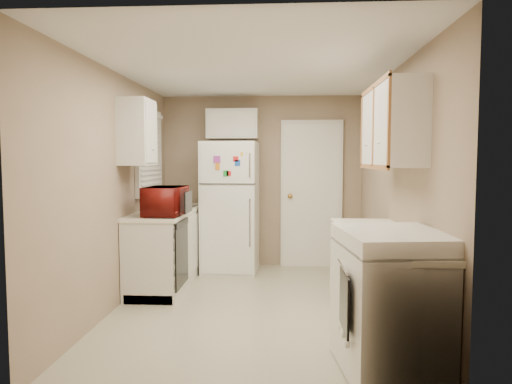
{
  "coord_description": "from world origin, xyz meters",
  "views": [
    {
      "loc": [
        0.3,
        -4.56,
        1.52
      ],
      "look_at": [
        0.0,
        0.5,
        1.15
      ],
      "focal_mm": 32.0,
      "sensor_mm": 36.0,
      "label": 1
    }
  ],
  "objects": [
    {
      "name": "floor",
      "position": [
        0.0,
        0.0,
        0.0
      ],
      "size": [
        3.8,
        3.8,
        0.0
      ],
      "primitive_type": "plane",
      "color": "beige",
      "rests_on": "ground"
    },
    {
      "name": "ceiling",
      "position": [
        0.0,
        0.0,
        2.4
      ],
      "size": [
        3.8,
        3.8,
        0.0
      ],
      "primitive_type": "plane",
      "color": "white",
      "rests_on": "floor"
    },
    {
      "name": "wall_left",
      "position": [
        -1.4,
        0.0,
        1.2
      ],
      "size": [
        3.8,
        3.8,
        0.0
      ],
      "primitive_type": "plane",
      "color": "gray",
      "rests_on": "floor"
    },
    {
      "name": "wall_right",
      "position": [
        1.4,
        0.0,
        1.2
      ],
      "size": [
        3.8,
        3.8,
        0.0
      ],
      "primitive_type": "plane",
      "color": "gray",
      "rests_on": "floor"
    },
    {
      "name": "wall_back",
      "position": [
        0.0,
        1.9,
        1.2
      ],
      "size": [
        2.8,
        2.8,
        0.0
      ],
      "primitive_type": "plane",
      "color": "gray",
      "rests_on": "floor"
    },
    {
      "name": "wall_front",
      "position": [
        0.0,
        -1.9,
        1.2
      ],
      "size": [
        2.8,
        2.8,
        0.0
      ],
      "primitive_type": "plane",
      "color": "gray",
      "rests_on": "floor"
    },
    {
      "name": "left_counter",
      "position": [
        -1.1,
        0.9,
        0.45
      ],
      "size": [
        0.6,
        1.8,
        0.9
      ],
      "primitive_type": "cube",
      "color": "silver",
      "rests_on": "floor"
    },
    {
      "name": "dishwasher",
      "position": [
        -0.81,
        0.3,
        0.49
      ],
      "size": [
        0.03,
        0.58,
        0.72
      ],
      "primitive_type": "cube",
      "color": "black",
      "rests_on": "floor"
    },
    {
      "name": "sink",
      "position": [
        -1.1,
        1.05,
        0.86
      ],
      "size": [
        0.54,
        0.74,
        0.16
      ],
      "primitive_type": "cube",
      "color": "gray",
      "rests_on": "left_counter"
    },
    {
      "name": "microwave",
      "position": [
        -0.98,
        0.33,
        1.05
      ],
      "size": [
        0.58,
        0.33,
        0.38
      ],
      "primitive_type": "imported",
      "rotation": [
        0.0,
        0.0,
        1.54
      ],
      "color": "maroon",
      "rests_on": "left_counter"
    },
    {
      "name": "soap_bottle",
      "position": [
        -1.1,
        1.6,
        1.0
      ],
      "size": [
        0.08,
        0.08,
        0.16
      ],
      "primitive_type": "imported",
      "rotation": [
        0.0,
        0.0,
        -0.06
      ],
      "color": "white",
      "rests_on": "left_counter"
    },
    {
      "name": "window_blinds",
      "position": [
        -1.36,
        1.05,
        1.6
      ],
      "size": [
        0.1,
        0.98,
        1.08
      ],
      "primitive_type": "cube",
      "color": "silver",
      "rests_on": "wall_left"
    },
    {
      "name": "upper_cabinet_left",
      "position": [
        -1.25,
        0.22,
        1.8
      ],
      "size": [
        0.3,
        0.45,
        0.7
      ],
      "primitive_type": "cube",
      "color": "silver",
      "rests_on": "wall_left"
    },
    {
      "name": "refrigerator",
      "position": [
        -0.4,
        1.51,
        0.87
      ],
      "size": [
        0.75,
        0.73,
        1.75
      ],
      "primitive_type": "cube",
      "rotation": [
        0.0,
        0.0,
        -0.04
      ],
      "color": "white",
      "rests_on": "floor"
    },
    {
      "name": "cabinet_over_fridge",
      "position": [
        -0.4,
        1.75,
        2.0
      ],
      "size": [
        0.7,
        0.3,
        0.4
      ],
      "primitive_type": "cube",
      "color": "silver",
      "rests_on": "wall_back"
    },
    {
      "name": "interior_door",
      "position": [
        0.7,
        1.86,
        1.02
      ],
      "size": [
        0.86,
        0.06,
        2.08
      ],
      "primitive_type": "cube",
      "color": "white",
      "rests_on": "floor"
    },
    {
      "name": "right_counter",
      "position": [
        1.1,
        -0.8,
        0.45
      ],
      "size": [
        0.6,
        2.0,
        0.9
      ],
      "primitive_type": "cube",
      "color": "silver",
      "rests_on": "floor"
    },
    {
      "name": "stove",
      "position": [
        1.07,
        -1.38,
        0.51
      ],
      "size": [
        0.78,
        0.92,
        1.03
      ],
      "primitive_type": "cube",
      "rotation": [
        0.0,
        0.0,
        0.12
      ],
      "color": "white",
      "rests_on": "floor"
    },
    {
      "name": "upper_cabinet_right",
      "position": [
        1.25,
        -0.5,
        1.8
      ],
      "size": [
        0.3,
        1.2,
        0.7
      ],
      "primitive_type": "cube",
      "color": "silver",
      "rests_on": "wall_right"
    }
  ]
}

